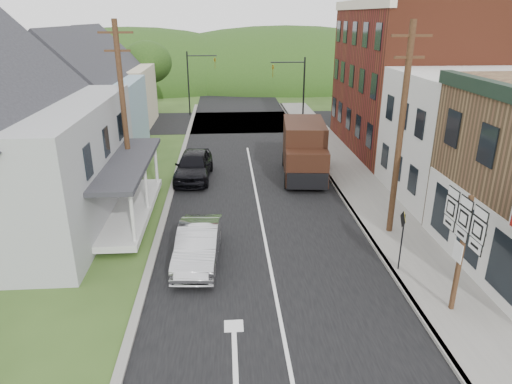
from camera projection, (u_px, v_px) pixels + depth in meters
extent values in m
plane|color=#2D4719|center=(273.00, 280.00, 16.82)|extent=(120.00, 120.00, 0.00)
cube|color=black|center=(255.00, 186.00, 26.12)|extent=(9.00, 90.00, 0.02)
cube|color=black|center=(242.00, 122.00, 41.94)|extent=(60.00, 9.00, 0.02)
cube|color=slate|center=(366.00, 195.00, 24.62)|extent=(2.80, 55.00, 0.15)
cube|color=slate|center=(341.00, 196.00, 24.53)|extent=(0.20, 55.00, 0.15)
cube|color=slate|center=(169.00, 200.00, 23.94)|extent=(0.30, 55.00, 0.12)
cube|color=silver|center=(477.00, 138.00, 23.36)|extent=(8.00, 7.00, 6.50)
cube|color=#5F2716|center=(410.00, 79.00, 31.56)|extent=(8.00, 12.00, 10.00)
cube|color=#81A0B0|center=(87.00, 120.00, 31.01)|extent=(7.00, 8.00, 5.00)
cube|color=beige|center=(109.00, 98.00, 39.36)|extent=(7.00, 8.00, 5.00)
cylinder|color=#472D19|center=(400.00, 135.00, 18.81)|extent=(0.26, 0.26, 9.00)
cube|color=#472D19|center=(412.00, 36.00, 17.41)|extent=(1.60, 0.10, 0.10)
cube|color=#472D19|center=(409.00, 57.00, 17.69)|extent=(1.20, 0.10, 0.10)
cylinder|color=#472D19|center=(124.00, 117.00, 22.21)|extent=(0.26, 0.26, 9.00)
cube|color=#472D19|center=(115.00, 32.00, 20.80)|extent=(1.60, 0.10, 0.10)
cube|color=#472D19|center=(117.00, 51.00, 21.09)|extent=(1.20, 0.10, 0.10)
cylinder|color=black|center=(304.00, 94.00, 37.92)|extent=(0.14, 0.14, 6.00)
cylinder|color=black|center=(288.00, 62.00, 36.89)|extent=(2.80, 0.10, 0.10)
imported|color=olive|center=(273.00, 71.00, 37.07)|extent=(0.16, 0.20, 1.00)
cylinder|color=black|center=(188.00, 84.00, 43.78)|extent=(0.14, 0.14, 6.00)
cylinder|color=black|center=(202.00, 56.00, 42.94)|extent=(2.80, 0.10, 0.10)
imported|color=olive|center=(215.00, 63.00, 43.27)|extent=(0.16, 0.20, 1.00)
cylinder|color=#382616|center=(150.00, 93.00, 45.29)|extent=(0.36, 0.36, 3.92)
ellipsoid|color=#1B3610|center=(147.00, 62.00, 44.23)|extent=(4.80, 4.80, 4.08)
ellipsoid|color=#1B3610|center=(234.00, 81.00, 67.98)|extent=(90.00, 30.00, 16.00)
imported|color=#B1B1B6|center=(198.00, 245.00, 17.79)|extent=(1.86, 4.61, 1.49)
imported|color=black|center=(194.00, 166.00, 26.93)|extent=(2.32, 5.08, 1.69)
cube|color=black|center=(304.00, 146.00, 27.51)|extent=(2.77, 4.68, 2.95)
cube|color=black|center=(307.00, 167.00, 25.23)|extent=(2.49, 1.85, 1.93)
cube|color=black|center=(307.00, 152.00, 25.12)|extent=(2.25, 1.42, 0.05)
cube|color=black|center=(307.00, 181.00, 24.60)|extent=(2.24, 0.37, 0.92)
cylinder|color=black|center=(287.00, 180.00, 25.64)|extent=(0.37, 0.94, 0.92)
cylinder|color=black|center=(325.00, 181.00, 25.59)|extent=(0.37, 0.94, 0.92)
cylinder|color=black|center=(285.00, 159.00, 29.44)|extent=(0.37, 0.94, 0.92)
cylinder|color=black|center=(318.00, 159.00, 29.38)|extent=(0.37, 0.94, 0.92)
cube|color=#472D19|center=(461.00, 255.00, 14.23)|extent=(0.13, 0.13, 3.98)
cube|color=black|center=(465.00, 218.00, 13.77)|extent=(0.08, 2.27, 0.09)
cube|color=white|center=(481.00, 214.00, 12.84)|extent=(0.03, 0.63, 0.25)
cube|color=white|center=(478.00, 230.00, 13.03)|extent=(0.03, 0.68, 0.62)
cube|color=white|center=(475.00, 246.00, 13.21)|extent=(0.03, 0.63, 0.32)
cube|color=white|center=(467.00, 203.00, 13.58)|extent=(0.03, 0.63, 0.25)
cube|color=white|center=(464.00, 218.00, 13.77)|extent=(0.03, 0.68, 0.62)
cube|color=white|center=(461.00, 234.00, 13.95)|extent=(0.03, 0.63, 0.32)
cube|color=white|center=(454.00, 193.00, 14.32)|extent=(0.03, 0.63, 0.25)
cube|color=white|center=(451.00, 208.00, 14.51)|extent=(0.03, 0.68, 0.62)
cube|color=white|center=(449.00, 223.00, 14.69)|extent=(0.03, 0.63, 0.32)
cube|color=white|center=(458.00, 252.00, 14.18)|extent=(0.03, 0.51, 0.62)
cylinder|color=black|center=(401.00, 242.00, 16.86)|extent=(0.06, 0.06, 2.26)
cube|color=black|center=(403.00, 219.00, 16.52)|extent=(0.07, 0.66, 0.67)
cube|color=yellow|center=(403.00, 219.00, 16.52)|extent=(0.08, 0.60, 0.60)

